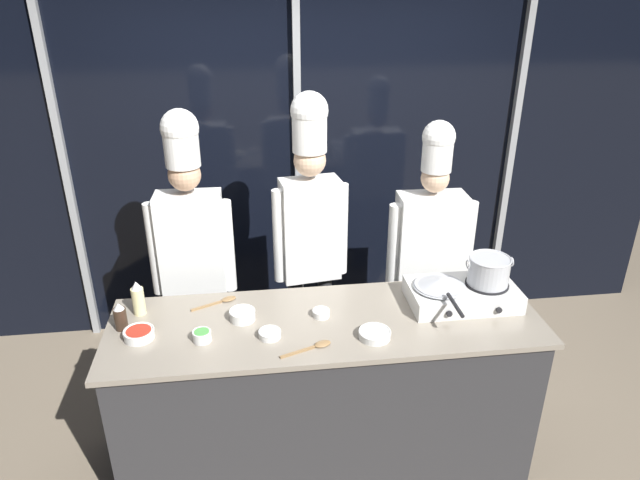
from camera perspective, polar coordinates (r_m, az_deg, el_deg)
name	(u,v)px	position (r m, az deg, el deg)	size (l,w,h in m)	color
ground_plane	(325,454)	(3.61, 0.54, -20.57)	(24.00, 24.00, 0.00)	#7F705B
window_wall_back	(298,158)	(4.23, -2.25, 8.18)	(5.74, 0.09, 2.70)	black
demo_counter	(326,391)	(3.29, 0.58, -14.86)	(2.27, 0.72, 0.93)	#2D2D30
portable_stove	(462,294)	(3.23, 14.03, -5.25)	(0.59, 0.36, 0.11)	silver
frying_pan	(440,284)	(3.15, 11.91, -4.29)	(0.29, 0.49, 0.04)	#ADAFB5
stock_pot	(489,270)	(3.22, 16.53, -2.89)	(0.25, 0.23, 0.15)	#B7BABF
squeeze_bottle_oil	(138,298)	(3.17, -17.73, -5.59)	(0.07, 0.07, 0.19)	beige
squeeze_bottle_soy	(120,317)	(3.08, -19.35, -7.26)	(0.06, 0.06, 0.15)	#332319
prep_bowl_scallions	(202,335)	(2.90, -11.72, -9.31)	(0.09, 0.09, 0.06)	white
prep_bowl_bean_sprouts	(321,313)	(3.04, 0.11, -7.27)	(0.09, 0.09, 0.04)	white
prep_bowl_chicken	(270,333)	(2.89, -5.05, -9.28)	(0.11, 0.11, 0.04)	white
prep_bowl_garlic	(375,334)	(2.89, 5.49, -9.30)	(0.16, 0.16, 0.04)	white
prep_bowl_noodles	(242,314)	(3.03, -7.77, -7.37)	(0.14, 0.14, 0.06)	white
prep_bowl_chili_flakes	(139,333)	(3.00, -17.66, -8.89)	(0.15, 0.15, 0.05)	white
serving_spoon_slotted	(223,301)	(3.21, -9.68, -6.00)	(0.25, 0.14, 0.02)	olive
serving_spoon_solid	(316,346)	(2.82, -0.38, -10.54)	(0.27, 0.13, 0.02)	olive
chef_head	(191,238)	(3.50, -12.76, 0.15)	(0.51, 0.21, 1.92)	#4C4C51
chef_sous	(310,219)	(3.52, -1.05, 2.10)	(0.47, 0.24, 1.99)	#232326
chef_line	(430,240)	(3.74, 10.91, 0.02)	(0.57, 0.23, 1.80)	#2D3856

